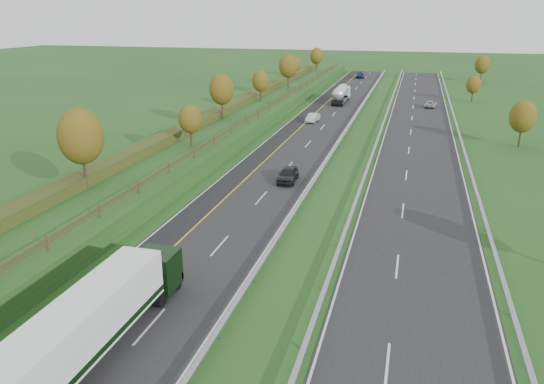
% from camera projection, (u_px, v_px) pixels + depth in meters
% --- Properties ---
extents(ground, '(400.00, 400.00, 0.00)m').
position_uv_depth(ground, '(352.00, 154.00, 70.30)').
color(ground, '#204C1B').
rests_on(ground, ground).
extents(near_carriageway, '(10.50, 200.00, 0.04)m').
position_uv_depth(near_carriageway, '(301.00, 142.00, 76.84)').
color(near_carriageway, black).
rests_on(near_carriageway, ground).
extents(far_carriageway, '(10.50, 200.00, 0.04)m').
position_uv_depth(far_carriageway, '(418.00, 149.00, 72.77)').
color(far_carriageway, black).
rests_on(far_carriageway, ground).
extents(hard_shoulder, '(3.00, 200.00, 0.04)m').
position_uv_depth(hard_shoulder, '(276.00, 140.00, 77.76)').
color(hard_shoulder, black).
rests_on(hard_shoulder, ground).
extents(lane_markings, '(26.75, 200.00, 0.01)m').
position_uv_depth(lane_markings, '(345.00, 145.00, 75.14)').
color(lane_markings, silver).
rests_on(lane_markings, near_carriageway).
extents(embankment_left, '(12.00, 200.00, 2.00)m').
position_uv_depth(embankment_left, '(217.00, 130.00, 79.73)').
color(embankment_left, '#204C1B').
rests_on(embankment_left, ground).
extents(hedge_left, '(2.20, 180.00, 1.10)m').
position_uv_depth(hedge_left, '(204.00, 120.00, 79.72)').
color(hedge_left, '#2C3917').
rests_on(hedge_left, embankment_left).
extents(fence_left, '(0.12, 189.06, 1.20)m').
position_uv_depth(fence_left, '(244.00, 121.00, 77.68)').
color(fence_left, '#422B19').
rests_on(fence_left, embankment_left).
extents(median_barrier_near, '(0.32, 200.00, 0.71)m').
position_uv_depth(median_barrier_near, '(340.00, 140.00, 75.24)').
color(median_barrier_near, gray).
rests_on(median_barrier_near, ground).
extents(median_barrier_far, '(0.32, 200.00, 0.71)m').
position_uv_depth(median_barrier_far, '(377.00, 143.00, 73.99)').
color(median_barrier_far, gray).
rests_on(median_barrier_far, ground).
extents(outer_barrier_far, '(0.32, 200.00, 0.71)m').
position_uv_depth(outer_barrier_far, '(463.00, 148.00, 71.15)').
color(outer_barrier_far, gray).
rests_on(outer_barrier_far, ground).
extents(trees_left, '(6.64, 164.30, 7.66)m').
position_uv_depth(trees_left, '(209.00, 98.00, 74.83)').
color(trees_left, '#2D2116').
rests_on(trees_left, embankment_left).
extents(trees_far, '(8.45, 118.60, 7.12)m').
position_uv_depth(trees_far, '(498.00, 92.00, 94.83)').
color(trees_far, '#2D2116').
rests_on(trees_far, ground).
extents(box_lorry, '(2.58, 16.28, 4.06)m').
position_uv_depth(box_lorry, '(96.00, 319.00, 28.30)').
color(box_lorry, black).
rests_on(box_lorry, near_carriageway).
extents(road_tanker, '(2.40, 11.22, 3.46)m').
position_uv_depth(road_tanker, '(341.00, 93.00, 109.93)').
color(road_tanker, silver).
rests_on(road_tanker, near_carriageway).
extents(car_dark_near, '(2.14, 4.85, 1.63)m').
position_uv_depth(car_dark_near, '(288.00, 174.00, 58.66)').
color(car_dark_near, black).
rests_on(car_dark_near, near_carriageway).
extents(car_silver_mid, '(1.96, 4.46, 1.43)m').
position_uv_depth(car_silver_mid, '(313.00, 118.00, 90.78)').
color(car_silver_mid, silver).
rests_on(car_silver_mid, near_carriageway).
extents(car_small_far, '(2.66, 5.70, 1.61)m').
position_uv_depth(car_small_far, '(360.00, 75.00, 151.23)').
color(car_small_far, '#151D41').
rests_on(car_small_far, near_carriageway).
extents(car_oncoming, '(2.63, 4.78, 1.27)m').
position_uv_depth(car_oncoming, '(431.00, 104.00, 104.62)').
color(car_oncoming, '#B5B6BA').
rests_on(car_oncoming, far_carriageway).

